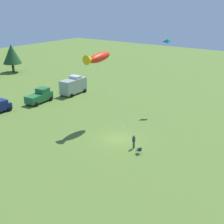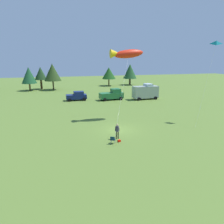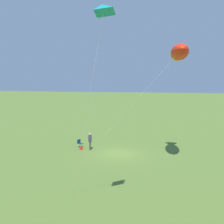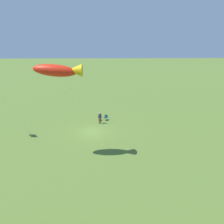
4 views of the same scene
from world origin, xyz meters
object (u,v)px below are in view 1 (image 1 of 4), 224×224
Objects in this scene: folding_chair at (139,150)px; kite_delta_teal at (167,41)px; kite_large_fish at (97,58)px; van_motorhome_grey at (73,85)px; backpack_on_grass at (140,150)px; truck_green_flatbed at (40,96)px; person_kite_flyer at (134,140)px.

kite_delta_teal reaches higher than folding_chair.
van_motorhome_grey is at bearing 55.72° from kite_large_fish.
truck_green_flatbed is (5.28, 23.34, 0.99)m from backpack_on_grass.
kite_delta_teal is (9.55, -18.58, 9.69)m from truck_green_flatbed.
kite_large_fish is at bearing -103.33° from truck_green_flatbed.
van_motorhome_grey is (12.41, 21.28, 0.62)m from person_kite_flyer.
truck_green_flatbed is at bearing 77.25° from backpack_on_grass.
van_motorhome_grey reaches higher than person_kite_flyer.
kite_large_fish reaches higher than person_kite_flyer.
kite_delta_teal reaches higher than kite_large_fish.
kite_large_fish is at bearing 3.71° from folding_chair.
kite_delta_teal is (11.27, -4.41, 1.44)m from kite_large_fish.
backpack_on_grass is at bearing -109.17° from truck_green_flatbed.
kite_delta_teal is at bearing -69.20° from truck_green_flatbed.
van_motorhome_grey is (7.18, -1.12, 0.54)m from truck_green_flatbed.
truck_green_flatbed is at bearing 14.00° from folding_chair.
truck_green_flatbed is 7.29m from van_motorhome_grey.
truck_green_flatbed is at bearing 83.09° from kite_large_fish.
folding_chair is 19.41m from kite_delta_teal.
backpack_on_grass is at bearing -122.86° from van_motorhome_grey.
van_motorhome_grey is at bearing -15.32° from truck_green_flatbed.
kite_delta_teal is at bearing -85.82° from van_motorhome_grey.
backpack_on_grass is (0.81, 0.33, -0.38)m from folding_chair.
folding_chair is at bearing -124.05° from van_motorhome_grey.
kite_large_fish is (-1.72, -14.17, 8.25)m from truck_green_flatbed.
kite_delta_teal is at bearing 17.81° from backpack_on_grass.
folding_chair is 2.56× the size of backpack_on_grass.
person_kite_flyer is 12.23m from kite_large_fish.
person_kite_flyer is at bearing 86.97° from backpack_on_grass.
folding_chair is 0.16× the size of truck_green_flatbed.
backpack_on_grass is 0.06× the size of truck_green_flatbed.
folding_chair is at bearing -157.67° from backpack_on_grass.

